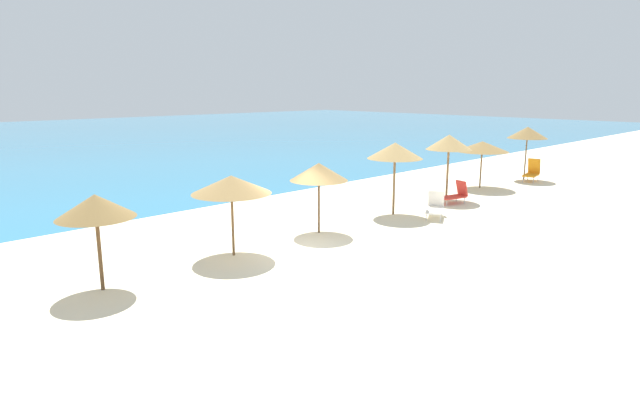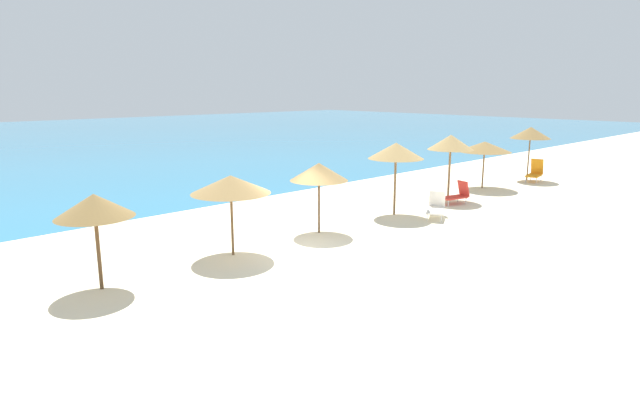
% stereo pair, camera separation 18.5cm
% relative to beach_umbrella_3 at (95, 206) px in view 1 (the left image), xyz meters
% --- Properties ---
extents(ground_plane, '(160.00, 160.00, 0.00)m').
position_rel_beach_umbrella_3_xyz_m(ground_plane, '(6.00, -0.83, -2.18)').
color(ground_plane, beige).
extents(beach_umbrella_3, '(1.92, 1.92, 2.48)m').
position_rel_beach_umbrella_3_xyz_m(beach_umbrella_3, '(0.00, 0.00, 0.00)').
color(beach_umbrella_3, brown).
rests_on(beach_umbrella_3, ground_plane).
extents(beach_umbrella_4, '(2.41, 2.41, 2.48)m').
position_rel_beach_umbrella_3_xyz_m(beach_umbrella_4, '(4.03, 0.04, 0.03)').
color(beach_umbrella_4, brown).
rests_on(beach_umbrella_4, ground_plane).
extents(beach_umbrella_5, '(2.04, 2.04, 2.50)m').
position_rel_beach_umbrella_3_xyz_m(beach_umbrella_5, '(7.71, 0.09, 0.01)').
color(beach_umbrella_5, brown).
rests_on(beach_umbrella_5, ground_plane).
extents(beach_umbrella_6, '(2.22, 2.22, 2.93)m').
position_rel_beach_umbrella_3_xyz_m(beach_umbrella_6, '(11.81, -0.01, 0.42)').
color(beach_umbrella_6, brown).
rests_on(beach_umbrella_6, ground_plane).
extents(beach_umbrella_7, '(2.07, 2.07, 2.99)m').
position_rel_beach_umbrella_3_xyz_m(beach_umbrella_7, '(15.89, 0.11, 0.47)').
color(beach_umbrella_7, brown).
rests_on(beach_umbrella_7, ground_plane).
extents(beach_umbrella_8, '(2.65, 2.65, 2.40)m').
position_rel_beach_umbrella_3_xyz_m(beach_umbrella_8, '(19.68, 0.54, -0.04)').
color(beach_umbrella_8, brown).
rests_on(beach_umbrella_8, ground_plane).
extents(beach_umbrella_9, '(2.15, 2.15, 2.96)m').
position_rel_beach_umbrella_3_xyz_m(beach_umbrella_9, '(23.79, 0.12, 0.46)').
color(beach_umbrella_9, brown).
rests_on(beach_umbrella_9, ground_plane).
extents(lounge_chair_0, '(1.48, 0.91, 1.22)m').
position_rel_beach_umbrella_3_xyz_m(lounge_chair_0, '(23.58, -0.42, -1.66)').
color(lounge_chair_0, orange).
rests_on(lounge_chair_0, ground_plane).
extents(lounge_chair_1, '(1.53, 1.25, 1.01)m').
position_rel_beach_umbrella_3_xyz_m(lounge_chair_1, '(12.62, -1.47, -1.75)').
color(lounge_chair_1, white).
rests_on(lounge_chair_1, ground_plane).
extents(lounge_chair_2, '(1.40, 0.90, 1.00)m').
position_rel_beach_umbrella_3_xyz_m(lounge_chair_2, '(15.45, -0.61, -1.76)').
color(lounge_chair_2, red).
rests_on(lounge_chair_2, ground_plane).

